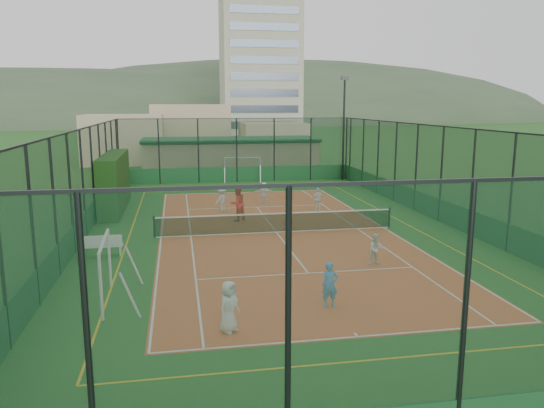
{
  "coord_description": "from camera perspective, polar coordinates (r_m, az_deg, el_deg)",
  "views": [
    {
      "loc": [
        -4.61,
        -24.59,
        6.21
      ],
      "look_at": [
        -0.02,
        1.1,
        1.2
      ],
      "focal_mm": 35.0,
      "sensor_mm": 36.0,
      "label": 1
    }
  ],
  "objects": [
    {
      "name": "child_far_back",
      "position": [
        33.19,
        -0.87,
        1.25
      ],
      "size": [
        1.23,
        0.44,
        1.32
      ],
      "primitive_type": "imported",
      "rotation": [
        0.0,
        0.0,
        3.1
      ],
      "color": "white",
      "rests_on": "court_slab"
    },
    {
      "name": "coach",
      "position": [
        28.18,
        -3.73,
        0.06
      ],
      "size": [
        1.14,
        1.09,
        1.86
      ],
      "primitive_type": "imported",
      "rotation": [
        0.0,
        0.0,
        3.74
      ],
      "color": "red",
      "rests_on": "court_slab"
    },
    {
      "name": "futsal_goal_far",
      "position": [
        42.61,
        -3.18,
        3.74
      ],
      "size": [
        3.0,
        1.24,
        1.88
      ],
      "primitive_type": null,
      "rotation": [
        0.0,
        0.0,
        -0.14
      ],
      "color": "white",
      "rests_on": "ground"
    },
    {
      "name": "child_far_right",
      "position": [
        30.88,
        4.99,
        0.5
      ],
      "size": [
        0.8,
        0.37,
        1.34
      ],
      "primitive_type": "imported",
      "rotation": [
        0.0,
        0.0,
        3.08
      ],
      "color": "white",
      "rests_on": "court_slab"
    },
    {
      "name": "child_near_right",
      "position": [
        20.97,
        11.14,
        -4.78
      ],
      "size": [
        0.6,
        0.47,
        1.23
      ],
      "primitive_type": "imported",
      "rotation": [
        0.0,
        0.0,
        -0.01
      ],
      "color": "silver",
      "rests_on": "court_slab"
    },
    {
      "name": "child_near_mid",
      "position": [
        16.52,
        6.25,
        -8.62
      ],
      "size": [
        0.52,
        0.34,
        1.42
      ],
      "primitive_type": "imported",
      "rotation": [
        0.0,
        0.0,
        -0.01
      ],
      "color": "#4786CB",
      "rests_on": "court_slab"
    },
    {
      "name": "court_slab",
      "position": [
        25.78,
        0.47,
        -3.06
      ],
      "size": [
        11.17,
        23.97,
        0.01
      ],
      "primitive_type": "cube",
      "color": "#BC5029",
      "rests_on": "ground"
    },
    {
      "name": "perimeter_fence",
      "position": [
        25.3,
        0.48,
        2.43
      ],
      "size": [
        18.12,
        34.12,
        5.0
      ],
      "primitive_type": null,
      "color": "#11331E",
      "rests_on": "ground"
    },
    {
      "name": "ground",
      "position": [
        25.78,
        0.47,
        -3.07
      ],
      "size": [
        300.0,
        300.0,
        0.0
      ],
      "primitive_type": "plane",
      "color": "#2B5A1F",
      "rests_on": "ground"
    },
    {
      "name": "white_bench",
      "position": [
        22.79,
        -17.89,
        -4.24
      ],
      "size": [
        1.71,
        0.49,
        0.96
      ],
      "primitive_type": null,
      "rotation": [
        0.0,
        0.0,
        0.01
      ],
      "color": "white",
      "rests_on": "ground"
    },
    {
      "name": "futsal_goal_near",
      "position": [
        17.54,
        -17.47,
        -6.95
      ],
      "size": [
        3.11,
        1.0,
        1.99
      ],
      "primitive_type": null,
      "rotation": [
        0.0,
        0.0,
        1.61
      ],
      "color": "white",
      "rests_on": "ground"
    },
    {
      "name": "child_far_left",
      "position": [
        30.7,
        -5.42,
        0.5
      ],
      "size": [
        1.04,
        0.95,
        1.4
      ],
      "primitive_type": "imported",
      "rotation": [
        0.0,
        0.0,
        3.77
      ],
      "color": "silver",
      "rests_on": "court_slab"
    },
    {
      "name": "child_near_left",
      "position": [
        14.77,
        -4.64,
        -10.93
      ],
      "size": [
        0.83,
        0.82,
        1.45
      ],
      "primitive_type": "imported",
      "rotation": [
        0.0,
        0.0,
        0.77
      ],
      "color": "white",
      "rests_on": "court_slab"
    },
    {
      "name": "distant_hills",
      "position": [
        174.76,
        -8.73,
        8.7
      ],
      "size": [
        200.0,
        60.0,
        24.0
      ],
      "primitive_type": null,
      "color": "#384C33",
      "rests_on": "ground"
    },
    {
      "name": "clubhouse",
      "position": [
        47.05,
        -4.49,
        5.17
      ],
      "size": [
        15.2,
        7.2,
        3.15
      ],
      "primitive_type": null,
      "color": "tan",
      "rests_on": "ground"
    },
    {
      "name": "apartment_tower",
      "position": [
        108.24,
        -1.33,
        15.51
      ],
      "size": [
        15.0,
        12.0,
        30.0
      ],
      "primitive_type": "cube",
      "color": "beige",
      "rests_on": "ground"
    },
    {
      "name": "tennis_balls",
      "position": [
        26.93,
        -2.85,
        -2.39
      ],
      "size": [
        4.21,
        1.66,
        0.07
      ],
      "color": "#CCE033",
      "rests_on": "court_slab"
    },
    {
      "name": "tennis_net",
      "position": [
        25.66,
        0.47,
        -1.93
      ],
      "size": [
        11.67,
        0.12,
        1.06
      ],
      "primitive_type": null,
      "color": "black",
      "rests_on": "ground"
    },
    {
      "name": "hedge_left",
      "position": [
        32.32,
        -16.6,
        2.26
      ],
      "size": [
        1.12,
        7.45,
        3.26
      ],
      "primitive_type": "cube",
      "color": "black",
      "rests_on": "ground"
    },
    {
      "name": "floodlight_ne",
      "position": [
        43.31,
        7.71,
        8.0
      ],
      "size": [
        0.6,
        0.26,
        8.25
      ],
      "primitive_type": null,
      "color": "black",
      "rests_on": "ground"
    }
  ]
}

